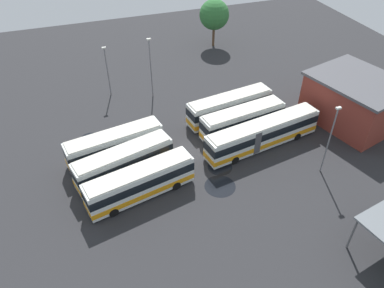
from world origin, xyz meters
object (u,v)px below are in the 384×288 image
Objects in this scene: lamp_post_by_building at (330,138)px; bus_row0_slot2 at (115,145)px; lamp_post_mid_lot at (151,66)px; tree_northwest at (214,15)px; bus_row1_slot1 at (243,120)px; bus_row0_slot0 at (140,182)px; bus_row1_slot0 at (262,134)px; bus_row0_slot1 at (124,162)px; bus_row1_slot2 at (230,107)px; lamp_post_far_corner at (107,69)px; depot_building at (354,100)px.

bus_row0_slot2 is at bearing 154.94° from lamp_post_by_building.
bus_row0_slot2 is 23.95m from lamp_post_by_building.
tree_northwest is (15.17, 13.80, 0.87)m from lamp_post_mid_lot.
bus_row0_slot2 is 16.19m from bus_row1_slot1.
bus_row0_slot0 is 0.77× the size of bus_row1_slot0.
bus_row0_slot2 is at bearing -131.29° from tree_northwest.
bus_row0_slot1 is 16.83m from bus_row1_slot0.
bus_row1_slot2 is (15.49, 6.41, 0.00)m from bus_row0_slot1.
bus_row1_slot1 is 1.53× the size of lamp_post_far_corner.
lamp_post_mid_lot reaches higher than depot_building.
bus_row1_slot0 is at bearing -58.68° from lamp_post_mid_lot.
bus_row0_slot2 is at bearing 167.73° from bus_row1_slot0.
tree_northwest is at bearing 88.07° from lamp_post_by_building.
bus_row0_slot0 is at bearing -108.00° from lamp_post_mid_lot.
bus_row1_slot1 is (16.19, -0.35, -0.00)m from bus_row0_slot2.
bus_row0_slot2 is 1.55× the size of lamp_post_far_corner.
bus_row0_slot2 is 1.34× the size of lamp_post_by_building.
depot_building is (13.81, 1.07, 1.26)m from bus_row1_slot0.
bus_row0_slot2 is at bearing 96.84° from bus_row0_slot1.
bus_row1_slot1 is at bearing 10.73° from bus_row0_slot1.
tree_northwest is at bearing 106.15° from depot_building.
lamp_post_by_building is (13.96, -22.18, -0.16)m from lamp_post_mid_lot.
bus_row1_slot0 is 13.90m from depot_building.
lamp_post_mid_lot is (-9.65, 15.86, 3.02)m from bus_row1_slot0.
bus_row0_slot2 is 0.87× the size of depot_building.
bus_row0_slot1 is 1.52× the size of lamp_post_far_corner.
bus_row0_slot1 and bus_row1_slot1 have the same top height.
bus_row0_slot2 is (-0.40, 3.34, 0.00)m from bus_row0_slot1.
lamp_post_far_corner is 0.89× the size of tree_northwest.
lamp_post_mid_lot is at bearing -24.39° from lamp_post_far_corner.
lamp_post_mid_lot is 1.04× the size of lamp_post_by_building.
lamp_post_far_corner is at bearing 149.23° from depot_building.
bus_row0_slot1 is 1.35× the size of tree_northwest.
lamp_post_by_building is at bearing -57.81° from lamp_post_mid_lot.
lamp_post_by_building is at bearing -25.06° from bus_row0_slot2.
tree_northwest is (22.35, 29.25, 3.90)m from bus_row0_slot1.
depot_building is 29.88m from tree_northwest.
bus_row0_slot1 is 37.02m from tree_northwest.
bus_row1_slot0 is 6.95m from bus_row1_slot2.
bus_row1_slot2 is 24.16m from tree_northwest.
bus_row1_slot1 is 20.98m from lamp_post_far_corner.
lamp_post_mid_lot reaches higher than bus_row1_slot2.
tree_northwest is (6.56, 26.26, 3.90)m from bus_row1_slot1.
lamp_post_far_corner is (1.79, 14.73, 2.28)m from bus_row0_slot2.
bus_row1_slot0 is (16.82, -0.40, 0.00)m from bus_row0_slot1.
lamp_post_mid_lot is at bearing 121.32° from bus_row1_slot0.
depot_building is 12.14m from lamp_post_by_building.
lamp_post_by_building is (-9.49, -7.39, 1.61)m from depot_building.
depot_building is 1.77× the size of lamp_post_far_corner.
lamp_post_far_corner is 23.81m from tree_northwest.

